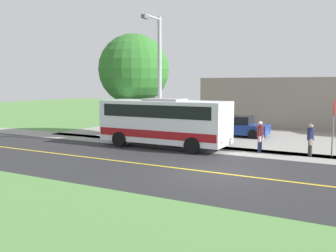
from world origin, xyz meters
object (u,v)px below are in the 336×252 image
pedestrian_waiting (260,136)px  pedestrian_with_bags (311,139)px  stop_sign (334,119)px  commercial_building (323,102)px  street_light_pole (159,75)px  shuttle_bus_front (165,120)px  tree_curbside (134,70)px  parked_car_near (236,126)px

pedestrian_waiting → pedestrian_with_bags: bearing=95.3°
stop_sign → commercial_building: 15.41m
pedestrian_waiting → street_light_pole: size_ratio=0.22×
pedestrian_waiting → commercial_building: size_ratio=0.09×
shuttle_bus_front → pedestrian_waiting: size_ratio=4.52×
pedestrian_with_bags → pedestrian_waiting: 2.56m
pedestrian_waiting → commercial_building: (-15.91, 1.74, 1.20)m
shuttle_bus_front → commercial_building: (-16.83, 7.15, 0.55)m
street_light_pole → stop_sign: bearing=97.3°
stop_sign → street_light_pole: bearing=-82.7°
pedestrian_with_bags → commercial_building: (-15.67, -0.81, 1.22)m
pedestrian_with_bags → commercial_building: commercial_building is taller
stop_sign → tree_curbside: (-1.30, -12.96, 2.74)m
commercial_building → tree_curbside: bearing=-38.5°
stop_sign → street_light_pole: 9.88m
pedestrian_waiting → stop_sign: stop_sign is taller
shuttle_bus_front → street_light_pole: bearing=-117.6°
pedestrian_waiting → stop_sign: size_ratio=0.59×
parked_car_near → pedestrian_waiting: bearing=29.0°
pedestrian_with_bags → pedestrian_waiting: pedestrian_waiting is taller
shuttle_bus_front → tree_curbside: bearing=-125.3°
street_light_pole → parked_car_near: (-6.15, 2.91, -3.53)m
shuttle_bus_front → pedestrian_waiting: shuttle_bus_front is taller
parked_car_near → commercial_building: (-10.38, 4.80, 1.43)m
pedestrian_with_bags → stop_sign: (-0.37, 1.02, 1.06)m
shuttle_bus_front → pedestrian_with_bags: bearing=98.2°
street_light_pole → commercial_building: street_light_pole is taller
shuttle_bus_front → street_light_pole: (-0.30, -0.57, 2.64)m
pedestrian_with_bags → stop_sign: stop_sign is taller
pedestrian_with_bags → pedestrian_waiting: size_ratio=0.99×
pedestrian_with_bags → pedestrian_waiting: (0.24, -2.55, 0.01)m
commercial_building → shuttle_bus_front: bearing=-23.0°
stop_sign → tree_curbside: size_ratio=0.40×
pedestrian_with_bags → parked_car_near: pedestrian_with_bags is taller
pedestrian_with_bags → tree_curbside: size_ratio=0.24×
street_light_pole → parked_car_near: street_light_pole is taller
pedestrian_waiting → tree_curbside: 10.30m
pedestrian_with_bags → commercial_building: bearing=-177.0°
shuttle_bus_front → commercial_building: commercial_building is taller
shuttle_bus_front → street_light_pole: 2.72m
pedestrian_waiting → street_light_pole: street_light_pole is taller
parked_car_near → commercial_building: bearing=155.2°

